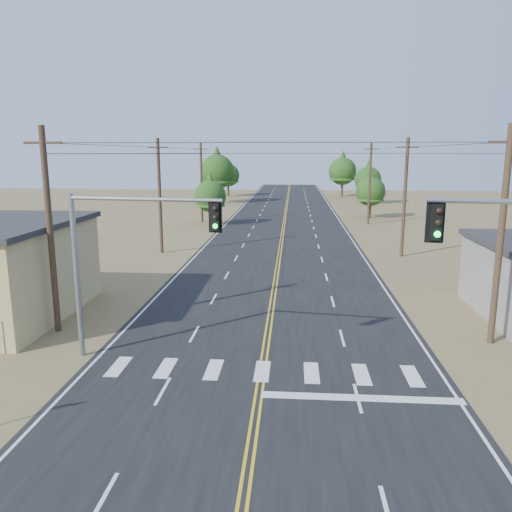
# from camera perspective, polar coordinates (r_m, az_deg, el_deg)

# --- Properties ---
(ground) EXTENTS (220.00, 220.00, 0.00)m
(ground) POSITION_cam_1_polar(r_m,az_deg,el_deg) (14.02, -1.60, -26.87)
(ground) COLOR olive
(ground) RESTS_ON ground
(road) EXTENTS (15.00, 200.00, 0.02)m
(road) POSITION_cam_1_polar(r_m,az_deg,el_deg) (41.84, 2.61, -0.35)
(road) COLOR black
(road) RESTS_ON ground
(utility_pole_left_near) EXTENTS (1.80, 0.30, 10.00)m
(utility_pole_left_near) POSITION_cam_1_polar(r_m,az_deg,el_deg) (25.96, -22.49, 2.79)
(utility_pole_left_near) COLOR #4C3826
(utility_pole_left_near) RESTS_ON ground
(utility_pole_left_mid) EXTENTS (1.80, 0.30, 10.00)m
(utility_pole_left_mid) POSITION_cam_1_polar(r_m,az_deg,el_deg) (44.61, -10.95, 6.84)
(utility_pole_left_mid) COLOR #4C3826
(utility_pole_left_mid) RESTS_ON ground
(utility_pole_left_far) EXTENTS (1.80, 0.30, 10.00)m
(utility_pole_left_far) POSITION_cam_1_polar(r_m,az_deg,el_deg) (64.08, -6.26, 8.40)
(utility_pole_left_far) COLOR #4C3826
(utility_pole_left_far) RESTS_ON ground
(utility_pole_right_near) EXTENTS (1.80, 0.30, 10.00)m
(utility_pole_right_near) POSITION_cam_1_polar(r_m,az_deg,el_deg) (24.99, 26.20, 2.16)
(utility_pole_right_near) COLOR #4C3826
(utility_pole_right_near) RESTS_ON ground
(utility_pole_right_mid) EXTENTS (1.80, 0.30, 10.00)m
(utility_pole_right_mid) POSITION_cam_1_polar(r_m,az_deg,el_deg) (44.05, 16.63, 6.50)
(utility_pole_right_mid) COLOR #4C3826
(utility_pole_right_mid) RESTS_ON ground
(utility_pole_right_far) EXTENTS (1.80, 0.30, 10.00)m
(utility_pole_right_far) POSITION_cam_1_polar(r_m,az_deg,el_deg) (63.69, 12.86, 8.16)
(utility_pole_right_far) COLOR #4C3826
(utility_pole_right_far) RESTS_ON ground
(signal_mast_left) EXTENTS (6.54, 1.17, 7.12)m
(signal_mast_left) POSITION_cam_1_polar(r_m,az_deg,el_deg) (21.37, -15.62, 0.83)
(signal_mast_left) COLOR gray
(signal_mast_left) RESTS_ON ground
(tree_left_near) EXTENTS (3.87, 3.87, 6.45)m
(tree_left_near) POSITION_cam_1_polar(r_m,az_deg,el_deg) (61.56, -5.25, 7.19)
(tree_left_near) COLOR #3F2D1E
(tree_left_near) RESTS_ON ground
(tree_left_mid) EXTENTS (6.00, 6.00, 10.00)m
(tree_left_mid) POSITION_cam_1_polar(r_m,az_deg,el_deg) (88.94, -4.47, 9.98)
(tree_left_mid) COLOR #3F2D1E
(tree_left_mid) RESTS_ON ground
(tree_left_far) EXTENTS (4.65, 4.65, 7.74)m
(tree_left_far) POSITION_cam_1_polar(r_m,az_deg,el_deg) (103.52, -3.21, 9.47)
(tree_left_far) COLOR #3F2D1E
(tree_left_far) RESTS_ON ground
(tree_right_near) EXTENTS (3.96, 3.96, 6.59)m
(tree_right_near) POSITION_cam_1_polar(r_m,az_deg,el_deg) (69.66, 12.98, 7.54)
(tree_right_near) COLOR #3F2D1E
(tree_right_near) RESTS_ON ground
(tree_right_mid) EXTENTS (4.54, 4.54, 7.56)m
(tree_right_mid) POSITION_cam_1_polar(r_m,az_deg,el_deg) (89.64, 12.69, 8.79)
(tree_right_mid) COLOR #3F2D1E
(tree_right_mid) RESTS_ON ground
(tree_right_far) EXTENTS (5.55, 5.55, 9.26)m
(tree_right_far) POSITION_cam_1_polar(r_m,az_deg,el_deg) (103.78, 9.87, 9.84)
(tree_right_far) COLOR #3F2D1E
(tree_right_far) RESTS_ON ground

